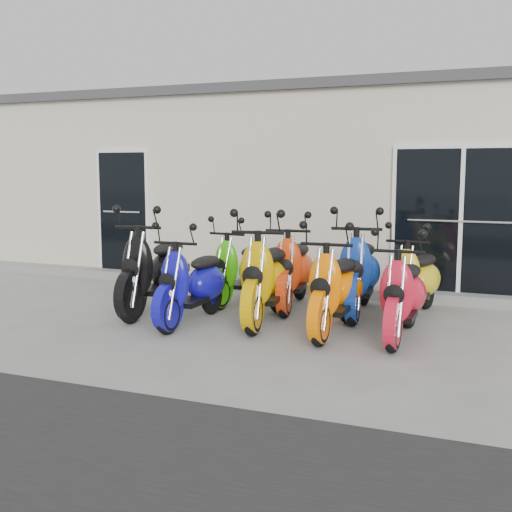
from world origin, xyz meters
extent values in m
plane|color=gray|center=(0.00, 0.00, 0.00)|extent=(80.00, 80.00, 0.00)
cube|color=beige|center=(0.00, 5.20, 1.60)|extent=(14.00, 6.00, 3.20)
cube|color=#3F3F42|center=(0.00, 5.20, 3.28)|extent=(14.20, 6.20, 0.16)
cube|color=gray|center=(0.00, 2.02, 0.07)|extent=(14.00, 0.40, 0.15)
cube|color=black|center=(-3.20, 2.17, 1.26)|extent=(1.07, 0.08, 2.22)
cube|color=black|center=(2.60, 2.17, 1.26)|extent=(2.02, 0.08, 2.22)
camera|label=1|loc=(3.31, -7.62, 1.94)|focal=45.00mm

